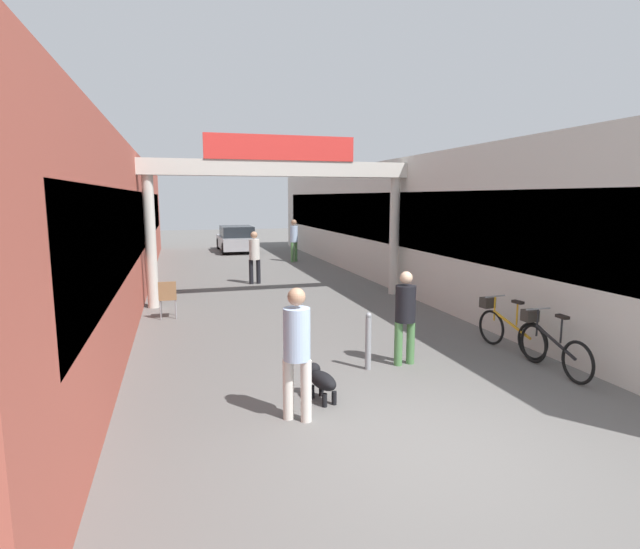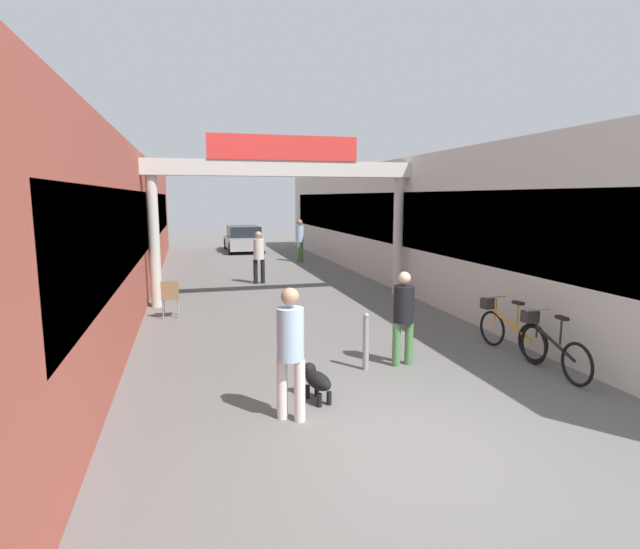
# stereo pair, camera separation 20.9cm
# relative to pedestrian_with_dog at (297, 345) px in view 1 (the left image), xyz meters

# --- Properties ---
(ground_plane) EXTENTS (80.00, 80.00, 0.00)m
(ground_plane) POSITION_rel_pedestrian_with_dog_xyz_m (1.30, -1.05, -0.98)
(ground_plane) COLOR #605E5B
(storefront_left) EXTENTS (3.00, 26.00, 3.94)m
(storefront_left) POSITION_rel_pedestrian_with_dog_xyz_m (-3.79, 9.95, 0.99)
(storefront_left) COLOR #B25142
(storefront_left) RESTS_ON ground_plane
(storefront_right) EXTENTS (3.00, 26.00, 3.94)m
(storefront_right) POSITION_rel_pedestrian_with_dog_xyz_m (6.40, 9.95, 0.99)
(storefront_right) COLOR beige
(storefront_right) RESTS_ON ground_plane
(arcade_sign_gateway) EXTENTS (7.40, 0.47, 4.41)m
(arcade_sign_gateway) POSITION_rel_pedestrian_with_dog_xyz_m (1.30, 7.39, 2.17)
(arcade_sign_gateway) COLOR beige
(arcade_sign_gateway) RESTS_ON ground_plane
(pedestrian_with_dog) EXTENTS (0.47, 0.47, 1.71)m
(pedestrian_with_dog) POSITION_rel_pedestrian_with_dog_xyz_m (0.00, 0.00, 0.00)
(pedestrian_with_dog) COLOR silver
(pedestrian_with_dog) RESTS_ON ground_plane
(pedestrian_companion) EXTENTS (0.39, 0.38, 1.60)m
(pedestrian_companion) POSITION_rel_pedestrian_with_dog_xyz_m (2.24, 1.59, -0.07)
(pedestrian_companion) COLOR #4C7F47
(pedestrian_companion) RESTS_ON ground_plane
(pedestrian_carrying_crate) EXTENTS (0.39, 0.36, 1.72)m
(pedestrian_carrying_crate) POSITION_rel_pedestrian_with_dog_xyz_m (1.00, 10.27, 0.00)
(pedestrian_carrying_crate) COLOR black
(pedestrian_carrying_crate) RESTS_ON ground_plane
(pedestrian_elderly_walking) EXTENTS (0.48, 0.48, 1.85)m
(pedestrian_elderly_walking) POSITION_rel_pedestrian_with_dog_xyz_m (3.52, 15.45, 0.09)
(pedestrian_elderly_walking) COLOR #4C7F47
(pedestrian_elderly_walking) RESTS_ON ground_plane
(dog_on_leash) EXTENTS (0.39, 0.68, 0.48)m
(dog_on_leash) POSITION_rel_pedestrian_with_dog_xyz_m (0.46, 0.52, -0.69)
(dog_on_leash) COLOR black
(dog_on_leash) RESTS_ON ground_plane
(bicycle_black_nearest) EXTENTS (0.46, 1.69, 0.98)m
(bicycle_black_nearest) POSITION_rel_pedestrian_with_dog_xyz_m (4.40, 0.67, -0.55)
(bicycle_black_nearest) COLOR black
(bicycle_black_nearest) RESTS_ON ground_plane
(bicycle_orange_second) EXTENTS (0.46, 1.68, 0.98)m
(bicycle_orange_second) POSITION_rel_pedestrian_with_dog_xyz_m (4.41, 1.81, -0.55)
(bicycle_orange_second) COLOR black
(bicycle_orange_second) RESTS_ON ground_plane
(bollard_post_metal) EXTENTS (0.10, 0.10, 0.96)m
(bollard_post_metal) POSITION_rel_pedestrian_with_dog_xyz_m (1.56, 1.53, -0.49)
(bollard_post_metal) COLOR gray
(bollard_post_metal) RESTS_ON ground_plane
(cafe_chair_wood_nearer) EXTENTS (0.40, 0.40, 0.89)m
(cafe_chair_wood_nearer) POSITION_rel_pedestrian_with_dog_xyz_m (-1.66, 6.08, -0.44)
(cafe_chair_wood_nearer) COLOR gray
(cafe_chair_wood_nearer) RESTS_ON ground_plane
(parked_car_silver) EXTENTS (1.82, 4.02, 1.33)m
(parked_car_silver) POSITION_rel_pedestrian_with_dog_xyz_m (1.58, 20.46, -0.34)
(parked_car_silver) COLOR #99999E
(parked_car_silver) RESTS_ON ground_plane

